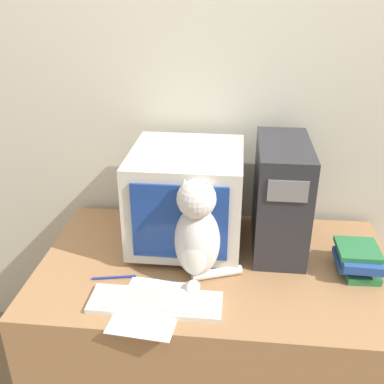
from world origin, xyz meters
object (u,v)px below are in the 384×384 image
crt_monitor (187,197)px  cat (198,234)px  keyboard (156,302)px  book_stack (358,259)px  computer_tower (281,196)px  pen (114,277)px

crt_monitor → cat: bearing=-73.9°
keyboard → book_stack: book_stack is taller
keyboard → book_stack: (0.71, 0.27, 0.04)m
cat → crt_monitor: bearing=108.6°
crt_monitor → keyboard: (-0.06, -0.41, -0.20)m
computer_tower → pen: 0.71m
crt_monitor → computer_tower: 0.37m
keyboard → book_stack: bearing=20.7°
keyboard → cat: cat is taller
keyboard → computer_tower: bearing=45.3°
book_stack → pen: (-0.89, -0.14, -0.05)m
book_stack → keyboard: bearing=-159.3°
crt_monitor → computer_tower: size_ratio=1.03×
keyboard → crt_monitor: bearing=81.9°
keyboard → pen: size_ratio=2.82×
computer_tower → crt_monitor: bearing=-177.0°
computer_tower → book_stack: (0.29, -0.16, -0.16)m
crt_monitor → keyboard: bearing=-98.1°
computer_tower → cat: 0.39m
book_stack → crt_monitor: bearing=167.7°
computer_tower → keyboard: size_ratio=0.98×
crt_monitor → cat: size_ratio=1.13×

